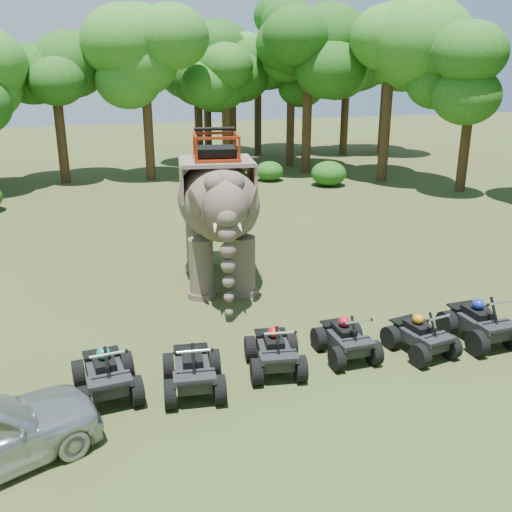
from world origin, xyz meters
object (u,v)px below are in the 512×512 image
Objects in this scene: elephant at (218,209)px; atv_4 at (421,330)px; atv_0 at (105,368)px; atv_2 at (275,345)px; atv_1 at (193,364)px; atv_3 at (346,334)px; atv_5 at (481,317)px.

atv_4 is (3.45, -6.08, -1.79)m from elephant.
atv_0 is 1.05× the size of atv_2.
atv_2 is (-0.16, -5.78, -1.76)m from elephant.
atv_3 is at bearing 13.28° from atv_1.
atv_1 is 7.30m from atv_5.
elephant is at bearing 110.36° from atv_4.
atv_5 is at bearing -4.99° from atv_3.
atv_5 is at bearing -6.66° from atv_0.
atv_1 is (-2.10, -6.07, -1.74)m from elephant.
elephant is at bearing 106.25° from atv_3.
atv_2 is (3.71, -0.07, -0.03)m from atv_0.
atv_5 reaches higher than atv_2.
atv_4 is (3.61, -0.30, -0.02)m from atv_2.
elephant is 3.54× the size of atv_3.
atv_2 is 1.04× the size of atv_3.
atv_0 is 9.07m from atv_5.
atv_1 reaches higher than atv_3.
elephant is at bearing 129.60° from atv_5.
atv_5 is (1.75, 0.07, 0.08)m from atv_4.
atv_3 is (1.82, 0.08, -0.02)m from atv_2.
atv_2 is 0.92× the size of atv_5.
atv_2 is (1.94, 0.29, -0.02)m from atv_1.
atv_5 is at bearing 7.30° from atv_2.
atv_1 is 1.03× the size of atv_2.
atv_1 is at bearing -174.47° from atv_3.
atv_4 is at bearing -178.96° from atv_5.
atv_1 is 1.08× the size of atv_4.
atv_1 is at bearing -99.91° from elephant.
atv_2 is at bearing 165.97° from atv_4.
atv_2 is 3.62m from atv_4.
atv_5 is at bearing -6.91° from atv_4.
atv_0 is (-3.86, -5.70, -1.73)m from elephant.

